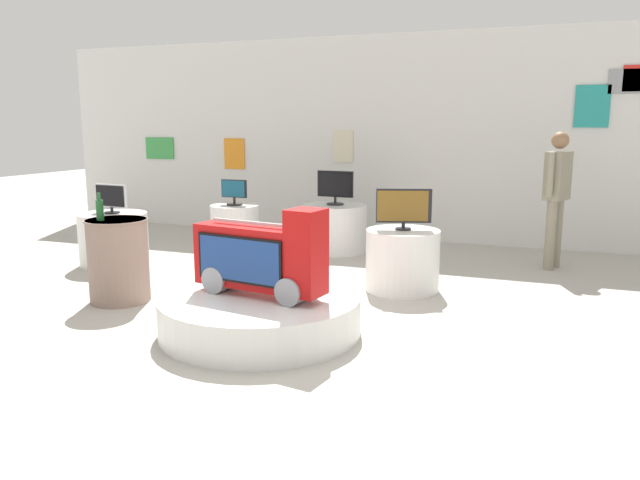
{
  "coord_description": "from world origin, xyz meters",
  "views": [
    {
      "loc": [
        1.83,
        -4.26,
        1.72
      ],
      "look_at": [
        -0.16,
        1.04,
        0.64
      ],
      "focal_mm": 34.32,
      "sensor_mm": 36.0,
      "label": 1
    }
  ],
  "objects_px": {
    "display_pedestal_far_right": "(114,239)",
    "bottle_on_side_table": "(100,209)",
    "tv_on_far_right": "(111,198)",
    "novelty_firetruck_tv": "(261,259)",
    "display_pedestal_center_rear": "(335,228)",
    "tv_on_left_rear": "(234,192)",
    "shopper_browsing_near_truck": "(557,190)",
    "main_display_pedestal": "(260,314)",
    "side_table_round": "(118,260)",
    "tv_on_center_rear": "(335,187)",
    "display_pedestal_right_rear": "(402,260)",
    "display_pedestal_left_rear": "(235,229)",
    "tv_on_right_rear": "(404,207)"
  },
  "relations": [
    {
      "from": "display_pedestal_left_rear",
      "to": "tv_on_center_rear",
      "type": "bearing_deg",
      "value": 22.24
    },
    {
      "from": "display_pedestal_right_rear",
      "to": "side_table_round",
      "type": "height_order",
      "value": "side_table_round"
    },
    {
      "from": "display_pedestal_right_rear",
      "to": "bottle_on_side_table",
      "type": "height_order",
      "value": "bottle_on_side_table"
    },
    {
      "from": "novelty_firetruck_tv",
      "to": "display_pedestal_far_right",
      "type": "relative_size",
      "value": 1.43
    },
    {
      "from": "tv_on_center_rear",
      "to": "display_pedestal_center_rear",
      "type": "bearing_deg",
      "value": 94.6
    },
    {
      "from": "tv_on_far_right",
      "to": "bottle_on_side_table",
      "type": "relative_size",
      "value": 1.8
    },
    {
      "from": "display_pedestal_right_rear",
      "to": "tv_on_right_rear",
      "type": "relative_size",
      "value": 1.39
    },
    {
      "from": "bottle_on_side_table",
      "to": "display_pedestal_far_right",
      "type": "bearing_deg",
      "value": 125.9
    },
    {
      "from": "display_pedestal_center_rear",
      "to": "display_pedestal_far_right",
      "type": "relative_size",
      "value": 1.05
    },
    {
      "from": "novelty_firetruck_tv",
      "to": "display_pedestal_far_right",
      "type": "xyz_separation_m",
      "value": [
        -2.82,
        1.65,
        -0.31
      ]
    },
    {
      "from": "tv_on_left_rear",
      "to": "tv_on_far_right",
      "type": "xyz_separation_m",
      "value": [
        -1.04,
        -1.21,
        0.01
      ]
    },
    {
      "from": "display_pedestal_far_right",
      "to": "tv_on_center_rear",
      "type": "bearing_deg",
      "value": 36.88
    },
    {
      "from": "bottle_on_side_table",
      "to": "shopper_browsing_near_truck",
      "type": "height_order",
      "value": "shopper_browsing_near_truck"
    },
    {
      "from": "display_pedestal_right_rear",
      "to": "display_pedestal_left_rear",
      "type": "bearing_deg",
      "value": 156.38
    },
    {
      "from": "main_display_pedestal",
      "to": "shopper_browsing_near_truck",
      "type": "bearing_deg",
      "value": 55.64
    },
    {
      "from": "display_pedestal_center_rear",
      "to": "bottle_on_side_table",
      "type": "height_order",
      "value": "bottle_on_side_table"
    },
    {
      "from": "novelty_firetruck_tv",
      "to": "tv_on_left_rear",
      "type": "xyz_separation_m",
      "value": [
        -1.79,
        2.85,
        0.19
      ]
    },
    {
      "from": "display_pedestal_left_rear",
      "to": "tv_on_center_rear",
      "type": "distance_m",
      "value": 1.47
    },
    {
      "from": "tv_on_left_rear",
      "to": "display_pedestal_center_rear",
      "type": "xyz_separation_m",
      "value": [
        1.26,
        0.52,
        -0.5
      ]
    },
    {
      "from": "display_pedestal_right_rear",
      "to": "bottle_on_side_table",
      "type": "xyz_separation_m",
      "value": [
        -2.6,
        -1.48,
        0.6
      ]
    },
    {
      "from": "tv_on_left_rear",
      "to": "tv_on_far_right",
      "type": "bearing_deg",
      "value": -130.64
    },
    {
      "from": "tv_on_left_rear",
      "to": "shopper_browsing_near_truck",
      "type": "distance_m",
      "value": 4.07
    },
    {
      "from": "main_display_pedestal",
      "to": "bottle_on_side_table",
      "type": "bearing_deg",
      "value": 172.23
    },
    {
      "from": "display_pedestal_right_rear",
      "to": "tv_on_far_right",
      "type": "height_order",
      "value": "tv_on_far_right"
    },
    {
      "from": "display_pedestal_center_rear",
      "to": "shopper_browsing_near_truck",
      "type": "xyz_separation_m",
      "value": [
        2.79,
        -0.03,
        0.63
      ]
    },
    {
      "from": "display_pedestal_right_rear",
      "to": "shopper_browsing_near_truck",
      "type": "distance_m",
      "value": 2.27
    },
    {
      "from": "display_pedestal_right_rear",
      "to": "tv_on_far_right",
      "type": "bearing_deg",
      "value": -178.62
    },
    {
      "from": "tv_on_center_rear",
      "to": "shopper_browsing_near_truck",
      "type": "height_order",
      "value": "shopper_browsing_near_truck"
    },
    {
      "from": "display_pedestal_far_right",
      "to": "bottle_on_side_table",
      "type": "distance_m",
      "value": 1.82
    },
    {
      "from": "display_pedestal_right_rear",
      "to": "display_pedestal_far_right",
      "type": "relative_size",
      "value": 0.92
    },
    {
      "from": "tv_on_center_rear",
      "to": "shopper_browsing_near_truck",
      "type": "relative_size",
      "value": 0.31
    },
    {
      "from": "novelty_firetruck_tv",
      "to": "shopper_browsing_near_truck",
      "type": "bearing_deg",
      "value": 55.96
    },
    {
      "from": "display_pedestal_far_right",
      "to": "side_table_round",
      "type": "relative_size",
      "value": 1.02
    },
    {
      "from": "bottle_on_side_table",
      "to": "shopper_browsing_near_truck",
      "type": "relative_size",
      "value": 0.16
    },
    {
      "from": "main_display_pedestal",
      "to": "tv_on_center_rear",
      "type": "xyz_separation_m",
      "value": [
        -0.51,
        3.36,
        0.73
      ]
    },
    {
      "from": "display_pedestal_right_rear",
      "to": "bottle_on_side_table",
      "type": "distance_m",
      "value": 3.05
    },
    {
      "from": "tv_on_far_right",
      "to": "side_table_round",
      "type": "relative_size",
      "value": 0.58
    },
    {
      "from": "display_pedestal_center_rear",
      "to": "display_pedestal_right_rear",
      "type": "relative_size",
      "value": 1.13
    },
    {
      "from": "novelty_firetruck_tv",
      "to": "bottle_on_side_table",
      "type": "height_order",
      "value": "bottle_on_side_table"
    },
    {
      "from": "display_pedestal_far_right",
      "to": "novelty_firetruck_tv",
      "type": "bearing_deg",
      "value": -30.27
    },
    {
      "from": "main_display_pedestal",
      "to": "shopper_browsing_near_truck",
      "type": "relative_size",
      "value": 1.03
    },
    {
      "from": "display_pedestal_left_rear",
      "to": "display_pedestal_far_right",
      "type": "distance_m",
      "value": 1.59
    },
    {
      "from": "display_pedestal_left_rear",
      "to": "tv_on_right_rear",
      "type": "bearing_deg",
      "value": -23.71
    },
    {
      "from": "display_pedestal_far_right",
      "to": "side_table_round",
      "type": "distance_m",
      "value": 1.69
    },
    {
      "from": "novelty_firetruck_tv",
      "to": "side_table_round",
      "type": "xyz_separation_m",
      "value": [
        -1.72,
        0.36,
        -0.21
      ]
    },
    {
      "from": "display_pedestal_far_right",
      "to": "tv_on_far_right",
      "type": "bearing_deg",
      "value": -85.0
    },
    {
      "from": "tv_on_far_right",
      "to": "novelty_firetruck_tv",
      "type": "bearing_deg",
      "value": -30.21
    },
    {
      "from": "display_pedestal_left_rear",
      "to": "tv_on_far_right",
      "type": "height_order",
      "value": "tv_on_far_right"
    },
    {
      "from": "bottle_on_side_table",
      "to": "shopper_browsing_near_truck",
      "type": "xyz_separation_m",
      "value": [
        4.07,
        3.09,
        0.03
      ]
    },
    {
      "from": "tv_on_far_right",
      "to": "shopper_browsing_near_truck",
      "type": "height_order",
      "value": "shopper_browsing_near_truck"
    }
  ]
}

